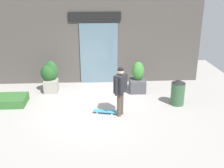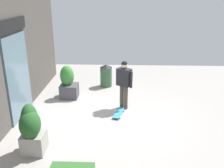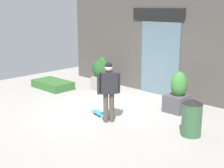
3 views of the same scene
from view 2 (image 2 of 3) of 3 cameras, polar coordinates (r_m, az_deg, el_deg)
The scene contains 7 objects.
ground_plane at distance 7.72m, azimuth -0.36°, elevation -7.66°, with size 12.00×12.00×0.00m, color #9E9993.
building_facade at distance 7.74m, azimuth -22.42°, elevation 5.66°, with size 8.63×0.31×3.76m.
skateboarder at distance 7.95m, azimuth 2.79°, elevation 0.89°, with size 0.46×0.53×1.62m.
skateboard at distance 7.86m, azimuth 1.56°, elevation -6.62°, with size 0.79×0.38×0.08m.
planter_box_left at distance 9.09m, azimuth -10.13°, elevation 0.56°, with size 0.60×0.62×1.20m.
planter_box_right at distance 6.14m, azimuth -18.11°, elevation -9.68°, with size 0.65×0.53×1.24m.
trash_bin at distance 10.10m, azimuth -1.37°, elevation 1.99°, with size 0.49×0.49×0.92m.
Camera 2 is at (-6.83, -0.31, 3.59)m, focal length 39.74 mm.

